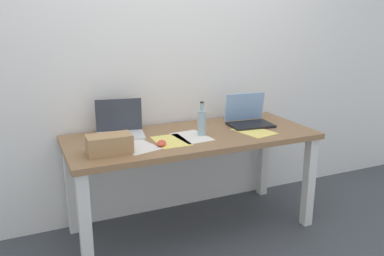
{
  "coord_description": "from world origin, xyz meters",
  "views": [
    {
      "loc": [
        -1.13,
        -2.54,
        1.58
      ],
      "look_at": [
        0.0,
        0.0,
        0.8
      ],
      "focal_mm": 37.68,
      "sensor_mm": 36.0,
      "label": 1
    }
  ],
  "objects_px": {
    "laptop_left": "(120,128)",
    "cardboard_box": "(109,144)",
    "laptop_right": "(248,118)",
    "desk": "(192,147)",
    "computer_mouse": "(161,143)",
    "beer_bottle": "(202,122)"
  },
  "relations": [
    {
      "from": "laptop_left",
      "to": "computer_mouse",
      "type": "bearing_deg",
      "value": -60.47
    },
    {
      "from": "desk",
      "to": "laptop_left",
      "type": "bearing_deg",
      "value": 158.54
    },
    {
      "from": "beer_bottle",
      "to": "cardboard_box",
      "type": "height_order",
      "value": "beer_bottle"
    },
    {
      "from": "desk",
      "to": "computer_mouse",
      "type": "distance_m",
      "value": 0.34
    },
    {
      "from": "cardboard_box",
      "to": "laptop_right",
      "type": "bearing_deg",
      "value": 11.65
    },
    {
      "from": "desk",
      "to": "beer_bottle",
      "type": "distance_m",
      "value": 0.21
    },
    {
      "from": "beer_bottle",
      "to": "computer_mouse",
      "type": "distance_m",
      "value": 0.37
    },
    {
      "from": "laptop_left",
      "to": "cardboard_box",
      "type": "height_order",
      "value": "laptop_left"
    },
    {
      "from": "desk",
      "to": "laptop_right",
      "type": "xyz_separation_m",
      "value": [
        0.52,
        0.07,
        0.15
      ]
    },
    {
      "from": "beer_bottle",
      "to": "cardboard_box",
      "type": "relative_size",
      "value": 0.89
    },
    {
      "from": "laptop_right",
      "to": "beer_bottle",
      "type": "height_order",
      "value": "beer_bottle"
    },
    {
      "from": "desk",
      "to": "cardboard_box",
      "type": "bearing_deg",
      "value": -165.54
    },
    {
      "from": "desk",
      "to": "beer_bottle",
      "type": "relative_size",
      "value": 7.29
    },
    {
      "from": "desk",
      "to": "laptop_right",
      "type": "height_order",
      "value": "laptop_right"
    },
    {
      "from": "laptop_left",
      "to": "cardboard_box",
      "type": "bearing_deg",
      "value": -113.83
    },
    {
      "from": "desk",
      "to": "laptop_right",
      "type": "distance_m",
      "value": 0.54
    },
    {
      "from": "laptop_right",
      "to": "computer_mouse",
      "type": "bearing_deg",
      "value": -164.46
    },
    {
      "from": "computer_mouse",
      "to": "cardboard_box",
      "type": "xyz_separation_m",
      "value": [
        -0.35,
        -0.01,
        0.04
      ]
    },
    {
      "from": "desk",
      "to": "cardboard_box",
      "type": "xyz_separation_m",
      "value": [
        -0.63,
        -0.16,
        0.16
      ]
    },
    {
      "from": "desk",
      "to": "beer_bottle",
      "type": "bearing_deg",
      "value": -37.8
    },
    {
      "from": "laptop_right",
      "to": "desk",
      "type": "bearing_deg",
      "value": -171.87
    },
    {
      "from": "laptop_left",
      "to": "cardboard_box",
      "type": "xyz_separation_m",
      "value": [
        -0.16,
        -0.35,
        0.0
      ]
    }
  ]
}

